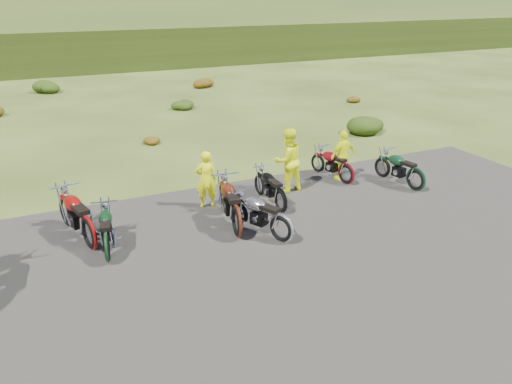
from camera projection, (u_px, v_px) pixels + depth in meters
name	position (u px, v px, depth m)	size (l,w,h in m)	color
ground	(259.00, 244.00, 11.88)	(300.00, 300.00, 0.00)	#304015
gravel_pad	(301.00, 286.00, 10.20)	(20.00, 12.00, 0.04)	black
hill_slope	(64.00, 44.00, 53.90)	(300.00, 46.00, 3.00)	#334216
hill_plateau	(37.00, 17.00, 104.33)	(300.00, 90.00, 9.17)	#334216
shrub_3	(47.00, 85.00, 28.84)	(1.56, 1.56, 0.92)	#1F380E
shrub_4	(150.00, 139.00, 19.37)	(0.77, 0.77, 0.45)	#64350C
shrub_5	(182.00, 103.00, 24.92)	(1.03, 1.03, 0.61)	#1F380E
shrub_6	(202.00, 81.00, 30.47)	(1.30, 1.30, 0.77)	#64350C
shrub_7	(367.00, 122.00, 20.89)	(1.56, 1.56, 0.92)	#1F380E
shrub_8	(351.00, 98.00, 26.55)	(0.77, 0.77, 0.45)	#64350C
motorcycle_1	(92.00, 250.00, 11.61)	(2.34, 0.78, 1.23)	maroon
motorcycle_2	(109.00, 262.00, 11.10)	(1.94, 0.65, 1.02)	black
motorcycle_3	(281.00, 243.00, 11.93)	(2.08, 0.69, 1.09)	#B6B5BA
motorcycle_4	(237.00, 237.00, 12.20)	(2.32, 0.77, 1.21)	#4E1A0D
motorcycle_5	(280.00, 213.00, 13.52)	(1.95, 0.65, 1.02)	black
motorcycle_6	(345.00, 185.00, 15.47)	(1.91, 0.64, 1.00)	maroon
motorcycle_7	(414.00, 191.00, 14.96)	(2.00, 0.67, 1.05)	#0E331B
person_middle	(206.00, 180.00, 13.57)	(0.58, 0.38, 1.60)	#E3EF0C
person_right_a	(288.00, 161.00, 14.60)	(0.93, 0.72, 1.91)	#E3EF0C
person_right_b	(343.00, 156.00, 15.58)	(0.93, 0.39, 1.58)	#E3EF0C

